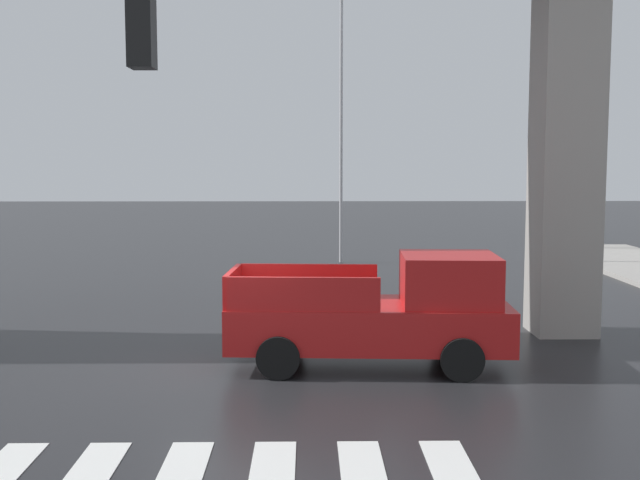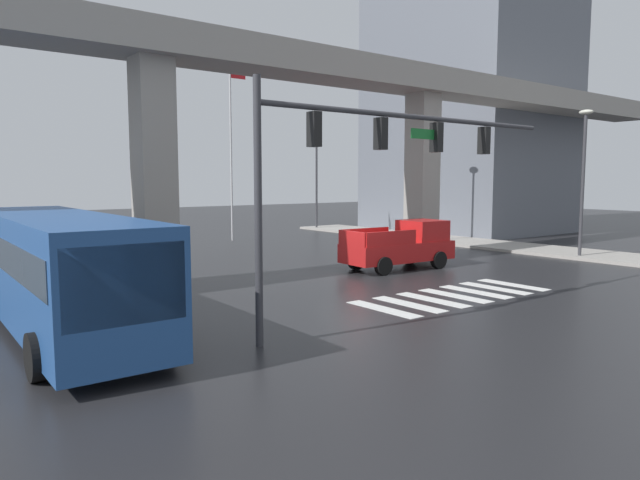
% 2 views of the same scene
% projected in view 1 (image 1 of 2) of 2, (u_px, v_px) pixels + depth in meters
% --- Properties ---
extents(ground_plane, '(120.00, 120.00, 0.00)m').
position_uv_depth(ground_plane, '(222.00, 372.00, 14.06)').
color(ground_plane, '#232326').
extents(pickup_truck, '(5.20, 2.30, 2.08)m').
position_uv_depth(pickup_truck, '(385.00, 313.00, 14.36)').
color(pickup_truck, red).
rests_on(pickup_truck, ground).
extents(street_lamp_far_north, '(0.44, 0.70, 7.24)m').
position_uv_depth(street_lamp_far_north, '(565.00, 142.00, 32.55)').
color(street_lamp_far_north, '#38383D').
rests_on(street_lamp_far_north, ground).
extents(flagpole, '(1.16, 0.12, 11.05)m').
position_uv_depth(flagpole, '(344.00, 90.00, 28.71)').
color(flagpole, silver).
rests_on(flagpole, ground).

